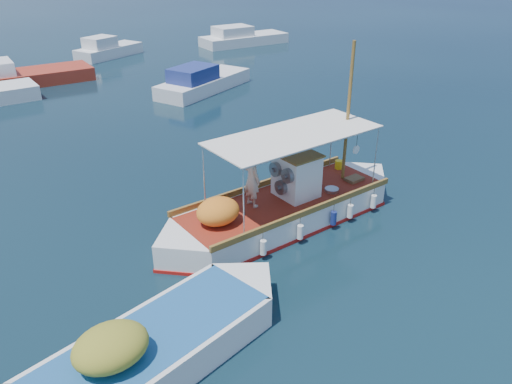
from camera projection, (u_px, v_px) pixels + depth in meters
ground at (276, 231)px, 15.51m from camera, size 160.00×160.00×0.00m
fishing_caique at (283, 209)px, 15.76m from camera, size 9.16×2.60×5.58m
dinghy at (151, 354)px, 10.41m from camera, size 7.13×2.97×1.77m
bg_boat_n at (0, 79)px, 30.28m from camera, size 10.31×3.44×1.80m
bg_boat_ne at (202, 83)px, 29.53m from camera, size 6.99×4.50×1.80m
bg_boat_e at (242, 39)px, 42.58m from camera, size 7.66×3.11×1.80m
bg_boat_far_n at (107, 51)px, 38.11m from camera, size 5.62×3.76×1.80m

